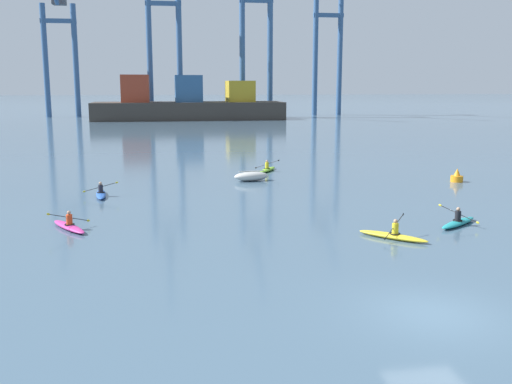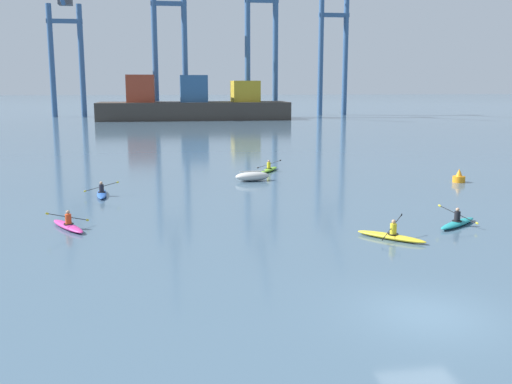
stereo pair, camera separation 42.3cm
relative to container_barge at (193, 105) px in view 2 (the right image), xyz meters
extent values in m
plane|color=#425B70|center=(3.20, -104.73, -3.04)|extent=(800.00, 800.00, 0.00)
cube|color=#38332D|center=(0.24, 0.00, -1.26)|extent=(38.44, 10.76, 3.56)
cube|color=#993823|center=(-10.34, 0.00, 3.22)|extent=(5.38, 7.54, 5.41)
cube|color=#2D5684|center=(0.24, 0.00, 3.19)|extent=(5.38, 7.54, 5.35)
cube|color=#B29323|center=(10.81, 0.00, 2.65)|extent=(5.38, 7.54, 4.26)
cylinder|color=#335684|center=(-29.81, 13.73, 9.02)|extent=(1.20, 1.20, 24.12)
cylinder|color=#335684|center=(-23.49, 13.73, 9.02)|extent=(1.20, 1.20, 24.12)
cube|color=#335684|center=(-26.65, 13.73, 17.46)|extent=(7.52, 0.90, 0.90)
cube|color=#47474C|center=(-26.65, 16.23, 22.08)|extent=(2.80, 2.80, 2.00)
cylinder|color=#335684|center=(-7.47, 7.41, 10.92)|extent=(1.20, 1.20, 27.93)
cylinder|color=#335684|center=(-1.19, 7.41, 10.92)|extent=(1.20, 1.20, 27.93)
cube|color=#335684|center=(-4.33, 7.41, 20.70)|extent=(7.48, 0.90, 0.90)
cylinder|color=#335684|center=(12.25, 7.00, 11.48)|extent=(1.20, 1.20, 29.04)
cylinder|color=#335684|center=(18.34, 7.00, 11.48)|extent=(1.20, 1.20, 29.04)
cube|color=#335684|center=(15.29, 7.00, 21.65)|extent=(7.29, 0.90, 0.90)
cylinder|color=#335684|center=(30.05, 13.07, 10.28)|extent=(1.20, 1.20, 26.64)
cylinder|color=#335684|center=(35.90, 13.07, 10.28)|extent=(1.20, 1.20, 26.64)
cube|color=#335684|center=(32.97, 13.07, 19.60)|extent=(7.05, 0.90, 0.90)
ellipsoid|color=beige|center=(1.35, -78.53, -2.69)|extent=(2.74, 1.48, 0.70)
cube|color=beige|center=(1.35, -78.53, -2.31)|extent=(1.94, 0.36, 0.06)
cylinder|color=orange|center=(16.25, -81.32, -2.82)|extent=(0.90, 0.90, 0.45)
cone|color=orange|center=(16.25, -81.32, -2.32)|extent=(0.50, 0.49, 0.55)
ellipsoid|color=#C13384|center=(-9.77, -91.70, -2.91)|extent=(2.28, 3.21, 0.26)
torus|color=black|center=(-9.71, -91.78, -2.77)|extent=(0.67, 0.67, 0.05)
cylinder|color=#DB471E|center=(-9.71, -91.78, -2.53)|extent=(0.30, 0.30, 0.50)
sphere|color=tan|center=(-9.71, -91.78, -2.18)|extent=(0.19, 0.19, 0.19)
cylinder|color=black|center=(-9.74, -91.74, -2.43)|extent=(1.74, 1.08, 0.66)
ellipsoid|color=yellow|center=(-10.59, -92.26, -2.12)|extent=(0.20, 0.14, 0.16)
ellipsoid|color=yellow|center=(-8.88, -91.22, -2.74)|extent=(0.20, 0.14, 0.16)
ellipsoid|color=#7ABC2D|center=(3.39, -73.92, -2.91)|extent=(2.22, 3.25, 0.26)
torus|color=black|center=(3.34, -74.01, -2.77)|extent=(0.67, 0.67, 0.05)
cylinder|color=gold|center=(3.34, -74.01, -2.53)|extent=(0.30, 0.30, 0.50)
sphere|color=tan|center=(3.34, -74.01, -2.18)|extent=(0.19, 0.19, 0.19)
cylinder|color=black|center=(3.36, -73.96, -2.43)|extent=(1.74, 1.02, 0.75)
ellipsoid|color=black|center=(2.51, -73.47, -2.79)|extent=(0.20, 0.14, 0.16)
ellipsoid|color=black|center=(4.22, -74.46, -2.07)|extent=(0.20, 0.14, 0.16)
ellipsoid|color=teal|center=(9.71, -93.93, -2.91)|extent=(3.06, 2.54, 0.26)
torus|color=black|center=(9.63, -93.99, -2.77)|extent=(0.69, 0.69, 0.05)
cylinder|color=black|center=(9.63, -93.99, -2.53)|extent=(0.30, 0.30, 0.50)
sphere|color=tan|center=(9.63, -93.99, -2.18)|extent=(0.19, 0.19, 0.19)
cylinder|color=black|center=(9.67, -93.96, -2.43)|extent=(1.26, 1.63, 0.63)
ellipsoid|color=yellow|center=(9.06, -93.16, -2.13)|extent=(0.16, 0.19, 0.16)
ellipsoid|color=yellow|center=(10.29, -94.76, -2.73)|extent=(0.16, 0.19, 0.16)
ellipsoid|color=#2856B2|center=(-9.09, -82.99, -2.91)|extent=(0.94, 3.44, 0.26)
torus|color=black|center=(-9.08, -83.09, -2.77)|extent=(0.54, 0.54, 0.05)
cylinder|color=#23232D|center=(-9.08, -83.09, -2.53)|extent=(0.30, 0.30, 0.50)
sphere|color=tan|center=(-9.08, -83.09, -2.18)|extent=(0.19, 0.19, 0.19)
cylinder|color=black|center=(-9.08, -83.04, -2.43)|extent=(2.04, 0.24, 0.53)
ellipsoid|color=yellow|center=(-10.10, -83.15, -2.68)|extent=(0.20, 0.06, 0.15)
ellipsoid|color=yellow|center=(-8.07, -82.94, -2.18)|extent=(0.20, 0.06, 0.15)
ellipsoid|color=yellow|center=(5.39, -95.95, -2.91)|extent=(2.81, 2.85, 0.26)
torus|color=black|center=(5.46, -96.02, -2.77)|extent=(0.69, 0.69, 0.05)
cylinder|color=gold|center=(5.46, -96.02, -2.53)|extent=(0.30, 0.30, 0.50)
sphere|color=tan|center=(5.46, -96.02, -2.18)|extent=(0.19, 0.19, 0.19)
cylinder|color=black|center=(5.43, -95.98, -2.43)|extent=(1.43, 1.40, 0.80)
ellipsoid|color=black|center=(4.73, -96.67, -2.81)|extent=(0.18, 0.17, 0.17)
ellipsoid|color=black|center=(6.13, -95.30, -2.05)|extent=(0.18, 0.17, 0.17)
camera|label=1|loc=(-5.00, -120.87, 4.02)|focal=40.94mm
camera|label=2|loc=(-4.58, -120.93, 4.02)|focal=40.94mm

